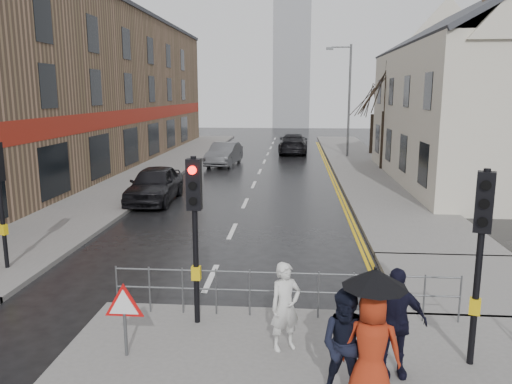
% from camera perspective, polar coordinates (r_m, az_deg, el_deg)
% --- Properties ---
extents(ground, '(120.00, 120.00, 0.00)m').
position_cam_1_polar(ground, '(10.50, -8.02, -15.60)').
color(ground, black).
rests_on(ground, ground).
extents(left_pavement, '(4.00, 44.00, 0.14)m').
position_cam_1_polar(left_pavement, '(33.59, -10.46, 3.09)').
color(left_pavement, '#605E5B').
rests_on(left_pavement, ground).
extents(right_pavement, '(4.00, 40.00, 0.14)m').
position_cam_1_polar(right_pavement, '(34.72, 11.69, 3.31)').
color(right_pavement, '#605E5B').
rests_on(right_pavement, ground).
extents(pavement_bridge_right, '(4.00, 4.20, 0.14)m').
position_cam_1_polar(pavement_bridge_right, '(13.71, 23.10, -9.54)').
color(pavement_bridge_right, '#605E5B').
rests_on(pavement_bridge_right, ground).
extents(building_left_terrace, '(8.00, 42.00, 10.00)m').
position_cam_1_polar(building_left_terrace, '(34.19, -20.32, 11.02)').
color(building_left_terrace, '#927054').
rests_on(building_left_terrace, ground).
extents(building_right_cream, '(9.00, 16.40, 10.10)m').
position_cam_1_polar(building_right_cream, '(28.87, 24.91, 10.34)').
color(building_right_cream, beige).
rests_on(building_right_cream, ground).
extents(church_tower, '(5.00, 5.00, 18.00)m').
position_cam_1_polar(church_tower, '(71.26, 4.11, 14.65)').
color(church_tower, gray).
rests_on(church_tower, ground).
extents(traffic_signal_near_left, '(0.28, 0.27, 3.40)m').
position_cam_1_polar(traffic_signal_near_left, '(9.79, -7.03, -2.21)').
color(traffic_signal_near_left, black).
rests_on(traffic_signal_near_left, near_pavement).
extents(traffic_signal_near_right, '(0.34, 0.33, 3.40)m').
position_cam_1_polar(traffic_signal_near_right, '(8.98, 24.37, -4.38)').
color(traffic_signal_near_right, black).
rests_on(traffic_signal_near_right, near_pavement).
extents(guard_railing_front, '(7.14, 0.04, 1.00)m').
position_cam_1_polar(guard_railing_front, '(10.47, 3.23, -10.42)').
color(guard_railing_front, '#595B5E').
rests_on(guard_railing_front, near_pavement).
extents(warning_sign, '(0.80, 0.07, 1.35)m').
position_cam_1_polar(warning_sign, '(9.22, -14.85, -12.69)').
color(warning_sign, '#595B5E').
rests_on(warning_sign, near_pavement).
extents(street_lamp, '(1.83, 0.25, 8.00)m').
position_cam_1_polar(street_lamp, '(37.31, 10.35, 11.04)').
color(street_lamp, '#595B5E').
rests_on(street_lamp, right_pavement).
extents(tree_near, '(2.40, 2.40, 6.58)m').
position_cam_1_polar(tree_near, '(31.59, 14.58, 11.64)').
color(tree_near, black).
rests_on(tree_near, right_pavement).
extents(tree_far, '(2.40, 2.40, 5.64)m').
position_cam_1_polar(tree_far, '(39.57, 13.24, 10.52)').
color(tree_far, black).
rests_on(tree_far, right_pavement).
extents(pedestrian_a, '(0.71, 0.63, 1.63)m').
position_cam_1_polar(pedestrian_a, '(9.20, 3.38, -12.93)').
color(pedestrian_a, silver).
rests_on(pedestrian_a, near_pavement).
extents(pedestrian_b, '(1.00, 0.87, 1.76)m').
position_cam_1_polar(pedestrian_b, '(7.88, 10.40, -16.97)').
color(pedestrian_b, black).
rests_on(pedestrian_b, near_pavement).
extents(pedestrian_with_umbrella, '(0.96, 0.96, 2.12)m').
position_cam_1_polar(pedestrian_with_umbrella, '(7.78, 13.15, -15.34)').
color(pedestrian_with_umbrella, '#992811').
rests_on(pedestrian_with_umbrella, near_pavement).
extents(pedestrian_d, '(1.10, 0.50, 1.84)m').
position_cam_1_polar(pedestrian_d, '(8.68, 15.47, -14.11)').
color(pedestrian_d, black).
rests_on(pedestrian_d, near_pavement).
extents(car_parked, '(1.92, 4.64, 1.57)m').
position_cam_1_polar(car_parked, '(22.35, -11.51, 0.87)').
color(car_parked, black).
rests_on(car_parked, ground).
extents(car_mid, '(2.07, 4.70, 1.50)m').
position_cam_1_polar(car_mid, '(33.22, -3.66, 4.35)').
color(car_mid, '#4B4D50').
rests_on(car_mid, ground).
extents(car_far, '(2.35, 5.53, 1.59)m').
position_cam_1_polar(car_far, '(39.85, 4.29, 5.55)').
color(car_far, black).
rests_on(car_far, ground).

